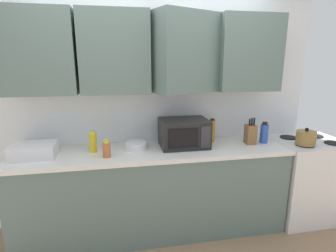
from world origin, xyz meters
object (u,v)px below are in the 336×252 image
(knife_block, at_px, (250,134))
(bottle_blue_cleaner, at_px, (264,133))
(dish_rack, at_px, (35,150))
(bottle_spice_jar, at_px, (107,150))
(bottle_yellow_mustard, at_px, (93,142))
(bowl_ceramic_small, at_px, (136,146))
(stove_range, at_px, (305,178))
(microwave, at_px, (184,133))
(kettle, at_px, (306,138))
(bottle_amber_vinegar, at_px, (212,130))

(knife_block, height_order, bottle_blue_cleaner, knife_block)
(dish_rack, bearing_deg, bottle_blue_cleaner, 0.20)
(bottle_blue_cleaner, relative_size, bottle_spice_jar, 1.39)
(bottle_yellow_mustard, xyz_separation_m, bottle_spice_jar, (0.13, -0.18, -0.02))
(bowl_ceramic_small, bearing_deg, bottle_spice_jar, -147.19)
(stove_range, relative_size, dish_rack, 2.40)
(microwave, distance_m, bottle_yellow_mustard, 0.90)
(dish_rack, distance_m, bottle_spice_jar, 0.66)
(stove_range, distance_m, dish_rack, 2.87)
(kettle, bearing_deg, bottle_yellow_mustard, 174.66)
(kettle, distance_m, bottle_blue_cleaner, 0.41)
(bottle_yellow_mustard, bearing_deg, dish_rack, -175.57)
(bottle_blue_cleaner, bearing_deg, dish_rack, -179.80)
(stove_range, height_order, bottle_spice_jar, bottle_spice_jar)
(microwave, xyz_separation_m, knife_block, (0.71, -0.05, -0.04))
(bottle_spice_jar, bearing_deg, dish_rack, 168.06)
(bottle_blue_cleaner, distance_m, bowl_ceramic_small, 1.36)
(kettle, bearing_deg, bowl_ceramic_small, 173.38)
(microwave, xyz_separation_m, bottle_amber_vinegar, (0.34, 0.10, -0.02))
(microwave, bearing_deg, stove_range, -2.88)
(bottle_amber_vinegar, bearing_deg, bottle_yellow_mustard, -174.76)
(bottle_spice_jar, bearing_deg, bottle_yellow_mustard, 127.01)
(bottle_spice_jar, bearing_deg, microwave, 13.82)
(stove_range, relative_size, microwave, 1.90)
(dish_rack, xyz_separation_m, bottle_spice_jar, (0.65, -0.14, 0.01))
(knife_block, height_order, bottle_amber_vinegar, knife_block)
(stove_range, xyz_separation_m, knife_block, (-0.70, 0.02, 0.55))
(kettle, distance_m, knife_block, 0.56)
(microwave, bearing_deg, knife_block, -3.74)
(bottle_yellow_mustard, bearing_deg, microwave, 0.72)
(stove_range, bearing_deg, bottle_spice_jar, -176.93)
(knife_block, bearing_deg, stove_range, -2.00)
(stove_range, bearing_deg, microwave, 177.12)
(knife_block, bearing_deg, microwave, 176.26)
(microwave, bearing_deg, bottle_spice_jar, -166.18)
(bottle_amber_vinegar, bearing_deg, bowl_ceramic_small, -172.27)
(bottle_blue_cleaner, distance_m, bottle_spice_jar, 1.64)
(bowl_ceramic_small, bearing_deg, knife_block, -1.74)
(microwave, distance_m, bowl_ceramic_small, 0.50)
(knife_block, height_order, bowl_ceramic_small, knife_block)
(kettle, xyz_separation_m, microwave, (-1.24, 0.21, 0.06))
(stove_range, relative_size, bottle_spice_jar, 5.61)
(bottle_yellow_mustard, distance_m, bottle_spice_jar, 0.22)
(kettle, relative_size, dish_rack, 0.51)
(stove_range, height_order, bottle_yellow_mustard, bottle_yellow_mustard)
(microwave, distance_m, knife_block, 0.71)
(microwave, relative_size, knife_block, 1.72)
(microwave, distance_m, bottle_amber_vinegar, 0.35)
(stove_range, bearing_deg, dish_rack, 179.59)
(kettle, bearing_deg, knife_block, 162.80)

